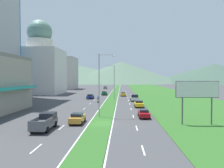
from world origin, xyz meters
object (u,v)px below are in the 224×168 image
object	(u,v)px
street_lamp_near	(101,81)
car_2	(144,113)
street_lamp_mid	(113,80)
pickup_truck_0	(45,122)
car_4	(104,93)
car_6	(139,104)
billboard_roadside	(197,91)
motorcycle_rider	(98,100)
car_0	(123,94)
car_5	(105,88)
car_1	(90,96)
car_3	(77,118)
pickup_truck_1	(134,98)

from	to	relation	value
street_lamp_near	car_2	world-z (taller)	street_lamp_near
street_lamp_mid	pickup_truck_0	bearing A→B (deg)	-101.43
car_4	car_6	distance (m)	34.64
street_lamp_near	car_6	world-z (taller)	street_lamp_near
pickup_truck_0	car_6	bearing A→B (deg)	-32.81
billboard_roadside	motorcycle_rider	distance (m)	31.93
street_lamp_near	motorcycle_rider	size ratio (longest dim) A/B	5.43
street_lamp_mid	car_6	size ratio (longest dim) A/B	2.52
car_6	motorcycle_rider	xyz separation A→B (m)	(-10.34, 8.29, -0.02)
billboard_roadside	car_6	bearing A→B (deg)	110.33
car_0	motorcycle_rider	size ratio (longest dim) A/B	2.20
car_0	motorcycle_rider	bearing A→B (deg)	-18.55
car_5	motorcycle_rider	world-z (taller)	motorcycle_rider
car_0	pickup_truck_0	size ratio (longest dim) A/B	0.82
motorcycle_rider	street_lamp_near	bearing A→B (deg)	-172.47
street_lamp_near	car_2	size ratio (longest dim) A/B	2.58
car_1	street_lamp_near	bearing A→B (deg)	-168.41
car_4	car_5	xyz separation A→B (m)	(-3.10, 44.45, 0.00)
car_4	car_5	distance (m)	44.56
street_lamp_near	pickup_truck_0	world-z (taller)	street_lamp_near
car_3	car_6	xyz separation A→B (m)	(10.52, 17.94, -0.01)
car_4	pickup_truck_1	xyz separation A→B (m)	(10.31, -20.39, 0.20)
car_0	motorcycle_rider	world-z (taller)	motorcycle_rider
street_lamp_near	car_4	xyz separation A→B (m)	(-3.04, 45.61, -5.36)
street_lamp_mid	car_0	world-z (taller)	street_lamp_mid
car_4	motorcycle_rider	bearing A→B (deg)	-179.36
car_0	car_4	world-z (taller)	car_4
pickup_truck_1	billboard_roadside	bearing A→B (deg)	12.92
billboard_roadside	pickup_truck_0	bearing A→B (deg)	-170.73
street_lamp_mid	street_lamp_near	bearing A→B (deg)	-92.20
car_0	pickup_truck_0	world-z (taller)	pickup_truck_0
car_1	pickup_truck_1	size ratio (longest dim) A/B	0.86
street_lamp_near	motorcycle_rider	distance (m)	21.78
pickup_truck_1	pickup_truck_0	bearing A→B (deg)	-21.77
car_4	motorcycle_rider	xyz separation A→B (m)	(0.28, -24.69, -0.03)
street_lamp_near	car_5	size ratio (longest dim) A/B	2.67
car_3	car_6	world-z (taller)	car_3
car_2	motorcycle_rider	world-z (taller)	motorcycle_rider
car_4	car_3	bearing A→B (deg)	-179.89
street_lamp_mid	car_4	bearing A→B (deg)	103.25
car_0	pickup_truck_0	bearing A→B (deg)	-11.82
car_0	billboard_roadside	bearing A→B (deg)	12.19
car_5	car_6	xyz separation A→B (m)	(13.71, -77.43, -0.01)
car_0	street_lamp_mid	bearing A→B (deg)	-12.87
car_2	street_lamp_near	bearing A→B (deg)	-92.51
street_lamp_mid	pickup_truck_1	xyz separation A→B (m)	(6.19, -2.88, -5.01)
car_3	car_4	size ratio (longest dim) A/B	1.02
billboard_roadside	car_6	size ratio (longest dim) A/B	1.51
car_1	car_5	distance (m)	58.75
street_lamp_near	car_5	distance (m)	90.43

